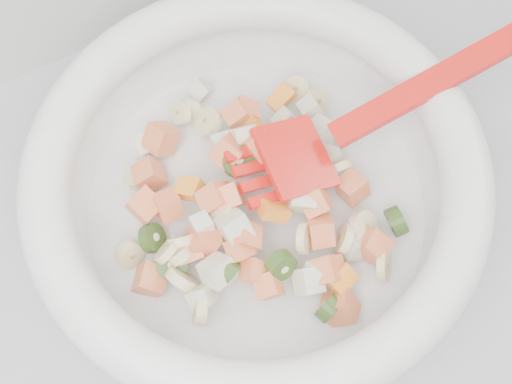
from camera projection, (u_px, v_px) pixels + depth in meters
counter at (288, 346)px, 1.04m from camera, size 2.00×0.60×0.90m
mixing_bowl at (256, 187)px, 0.58m from camera, size 0.47×0.38×0.14m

